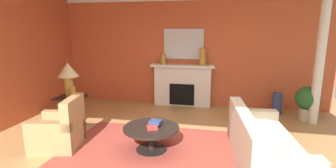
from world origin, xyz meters
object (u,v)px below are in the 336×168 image
at_px(armchair_near_window, 60,131).
at_px(vase_tall_corner, 277,104).
at_px(vase_mantel_right, 203,57).
at_px(potted_plant, 307,100).
at_px(fireplace, 182,86).
at_px(vase_mantel_left, 163,59).
at_px(coffee_table, 151,133).
at_px(side_table, 71,110).
at_px(mantel_mirror, 184,44).
at_px(vase_on_side_table, 73,93).
at_px(table_lamp, 68,73).
at_px(sofa, 262,147).

xyz_separation_m(armchair_near_window, vase_tall_corner, (4.32, 2.84, -0.03)).
xyz_separation_m(vase_mantel_right, potted_plant, (2.55, -0.59, -0.92)).
height_order(fireplace, vase_mantel_left, vase_mantel_left).
xyz_separation_m(coffee_table, side_table, (-2.05, 0.75, 0.06)).
height_order(vase_mantel_right, vase_tall_corner, vase_mantel_right).
xyz_separation_m(mantel_mirror, side_table, (-2.17, -2.31, -1.35)).
bearing_deg(vase_on_side_table, vase_mantel_left, 56.93).
relative_size(vase_on_side_table, vase_tall_corner, 0.46).
distance_m(side_table, table_lamp, 0.82).
bearing_deg(potted_plant, vase_on_side_table, -161.98).
bearing_deg(mantel_mirror, potted_plant, -13.81).
xyz_separation_m(coffee_table, vase_mantel_left, (-0.43, 2.89, 0.99)).
bearing_deg(potted_plant, table_lamp, -163.65).
distance_m(side_table, vase_tall_corner, 5.04).
bearing_deg(vase_mantel_left, mantel_mirror, 17.18).
xyz_separation_m(mantel_mirror, table_lamp, (-2.17, -2.31, -0.52)).
xyz_separation_m(mantel_mirror, sofa, (1.75, -3.16, -1.45)).
bearing_deg(potted_plant, side_table, -163.65).
xyz_separation_m(side_table, vase_mantel_right, (2.72, 2.14, 1.01)).
bearing_deg(armchair_near_window, side_table, 110.11).
bearing_deg(table_lamp, vase_on_side_table, -38.66).
bearing_deg(sofa, side_table, 167.70).
bearing_deg(armchair_near_window, coffee_table, 6.82).
relative_size(sofa, table_lamp, 2.91).
relative_size(fireplace, side_table, 2.57).
xyz_separation_m(vase_on_side_table, vase_mantel_left, (1.47, 2.26, 0.49)).
height_order(armchair_near_window, vase_tall_corner, armchair_near_window).
bearing_deg(mantel_mirror, sofa, -61.00).
xyz_separation_m(armchair_near_window, potted_plant, (4.92, 2.50, 0.19)).
relative_size(table_lamp, vase_on_side_table, 2.90).
distance_m(vase_mantel_right, vase_tall_corner, 2.27).
bearing_deg(coffee_table, vase_mantel_left, 98.41).
bearing_deg(table_lamp, vase_mantel_left, 52.85).
distance_m(armchair_near_window, potted_plant, 5.52).
xyz_separation_m(table_lamp, potted_plant, (5.27, 1.55, -0.73)).
xyz_separation_m(sofa, side_table, (-3.92, 0.86, 0.10)).
relative_size(armchair_near_window, vase_on_side_table, 3.67).
relative_size(mantel_mirror, coffee_table, 1.12).
bearing_deg(sofa, vase_mantel_left, 127.57).
bearing_deg(table_lamp, fireplace, 45.23).
distance_m(sofa, vase_mantel_right, 3.41).
xyz_separation_m(fireplace, table_lamp, (-2.17, -2.19, 0.67)).
bearing_deg(fireplace, side_table, -134.77).
bearing_deg(vase_tall_corner, side_table, -157.99).
height_order(fireplace, table_lamp, table_lamp).
bearing_deg(vase_tall_corner, vase_mantel_left, 175.32).
xyz_separation_m(mantel_mirror, vase_mantel_right, (0.55, -0.17, -0.33)).
bearing_deg(coffee_table, table_lamp, 159.86).
distance_m(fireplace, vase_mantel_left, 0.94).
xyz_separation_m(sofa, vase_mantel_right, (-1.20, 2.99, 1.12)).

